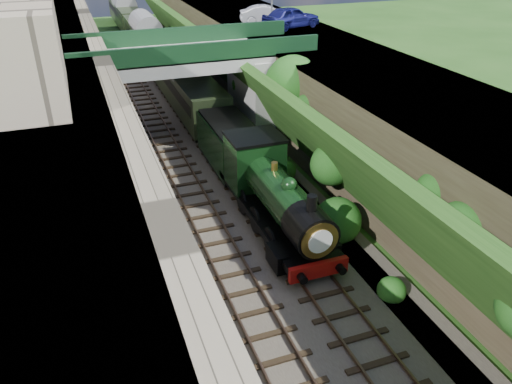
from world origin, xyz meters
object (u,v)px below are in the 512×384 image
at_px(road_bridge, 199,81).
at_px(car_blue, 291,17).
at_px(tree, 293,85).
at_px(tender, 230,146).
at_px(car_silver, 267,15).
at_px(locomotive, 275,197).

bearing_deg(road_bridge, car_blue, 28.18).
bearing_deg(tree, tender, -164.43).
xyz_separation_m(car_blue, tender, (-8.79, -11.13, -5.48)).
relative_size(car_silver, locomotive, 0.44).
relative_size(road_bridge, car_blue, 3.21).
relative_size(road_bridge, locomotive, 1.56).
distance_m(road_bridge, car_silver, 11.19).
height_order(car_blue, car_silver, car_blue).
bearing_deg(car_blue, road_bridge, 101.25).
bearing_deg(car_blue, locomotive, 137.64).
height_order(tree, car_silver, car_silver).
relative_size(car_blue, tender, 0.83).
distance_m(road_bridge, tender, 6.75).
bearing_deg(car_blue, tree, 140.51).
bearing_deg(tender, car_silver, 60.67).
bearing_deg(car_silver, car_blue, -141.70).
bearing_deg(road_bridge, locomotive, -88.93).
xyz_separation_m(tree, locomotive, (-4.71, -8.68, -2.75)).
bearing_deg(locomotive, car_blue, 64.58).
distance_m(tree, car_blue, 10.91).
height_order(road_bridge, locomotive, road_bridge).
bearing_deg(road_bridge, car_silver, 42.87).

